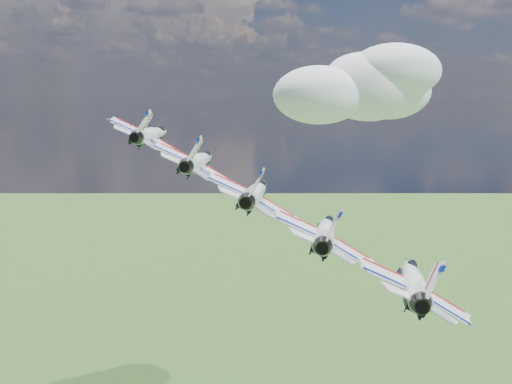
{
  "coord_description": "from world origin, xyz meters",
  "views": [
    {
      "loc": [
        -8.47,
        -68.94,
        154.68
      ],
      "look_at": [
        -5.89,
        7.27,
        142.91
      ],
      "focal_mm": 45.0,
      "sensor_mm": 36.0,
      "label": 1
    }
  ],
  "objects_px": {
    "jet_4": "(413,280)",
    "jet_2": "(256,192)",
    "jet_0": "(152,134)",
    "jet_3": "(326,231)",
    "jet_1": "(199,160)"
  },
  "relations": [
    {
      "from": "jet_0",
      "to": "jet_3",
      "type": "height_order",
      "value": "jet_0"
    },
    {
      "from": "jet_2",
      "to": "jet_4",
      "type": "bearing_deg",
      "value": -40.05
    },
    {
      "from": "jet_3",
      "to": "jet_4",
      "type": "distance_m",
      "value": 11.71
    },
    {
      "from": "jet_0",
      "to": "jet_2",
      "type": "distance_m",
      "value": 23.41
    },
    {
      "from": "jet_3",
      "to": "jet_1",
      "type": "bearing_deg",
      "value": 139.95
    },
    {
      "from": "jet_0",
      "to": "jet_4",
      "type": "xyz_separation_m",
      "value": [
        28.93,
        -34.87,
        -11.82
      ]
    },
    {
      "from": "jet_0",
      "to": "jet_3",
      "type": "relative_size",
      "value": 1.0
    },
    {
      "from": "jet_1",
      "to": "jet_3",
      "type": "height_order",
      "value": "jet_1"
    },
    {
      "from": "jet_1",
      "to": "jet_2",
      "type": "height_order",
      "value": "jet_1"
    },
    {
      "from": "jet_4",
      "to": "jet_2",
      "type": "bearing_deg",
      "value": 139.95
    },
    {
      "from": "jet_0",
      "to": "jet_2",
      "type": "xyz_separation_m",
      "value": [
        14.46,
        -17.43,
        -5.91
      ]
    },
    {
      "from": "jet_0",
      "to": "jet_1",
      "type": "xyz_separation_m",
      "value": [
        7.23,
        -8.72,
        -2.96
      ]
    },
    {
      "from": "jet_4",
      "to": "jet_0",
      "type": "bearing_deg",
      "value": 139.95
    },
    {
      "from": "jet_0",
      "to": "jet_2",
      "type": "relative_size",
      "value": 1.0
    },
    {
      "from": "jet_1",
      "to": "jet_4",
      "type": "height_order",
      "value": "jet_1"
    }
  ]
}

